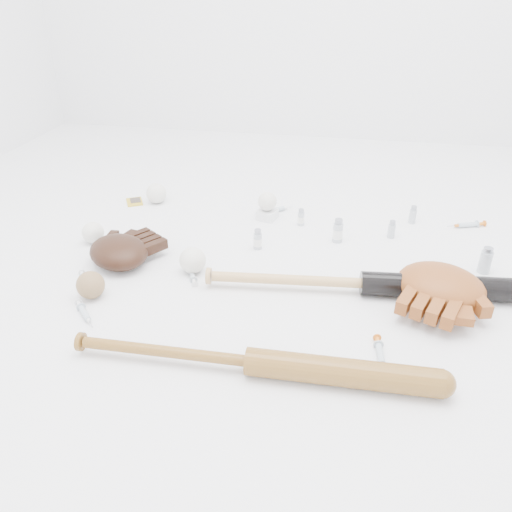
% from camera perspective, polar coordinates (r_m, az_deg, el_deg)
% --- Properties ---
extents(bat_dark, '(0.98, 0.17, 0.07)m').
position_cam_1_polar(bat_dark, '(1.48, 12.29, -3.07)').
color(bat_dark, black).
rests_on(bat_dark, ground).
extents(bat_wood, '(0.91, 0.08, 0.07)m').
position_cam_1_polar(bat_wood, '(1.19, -0.67, -11.96)').
color(bat_wood, brown).
rests_on(bat_wood, ground).
extents(glove_dark, '(0.35, 0.35, 0.09)m').
position_cam_1_polar(glove_dark, '(1.65, -15.43, 0.51)').
color(glove_dark, black).
rests_on(glove_dark, ground).
extents(glove_tan, '(0.38, 0.38, 0.11)m').
position_cam_1_polar(glove_tan, '(1.50, 20.38, -3.17)').
color(glove_tan, brown).
rests_on(glove_tan, ground).
extents(trading_card, '(0.09, 0.10, 0.00)m').
position_cam_1_polar(trading_card, '(2.11, -13.72, 6.04)').
color(trading_card, gold).
rests_on(trading_card, ground).
extents(pedestal, '(0.08, 0.08, 0.04)m').
position_cam_1_polar(pedestal, '(1.90, 1.28, 4.77)').
color(pedestal, white).
rests_on(pedestal, ground).
extents(baseball_on_pedestal, '(0.07, 0.07, 0.07)m').
position_cam_1_polar(baseball_on_pedestal, '(1.88, 1.30, 6.25)').
color(baseball_on_pedestal, white).
rests_on(baseball_on_pedestal, pedestal).
extents(baseball_left, '(0.08, 0.08, 0.08)m').
position_cam_1_polar(baseball_left, '(1.81, -18.13, 2.54)').
color(baseball_left, white).
rests_on(baseball_left, ground).
extents(baseball_upper, '(0.08, 0.08, 0.08)m').
position_cam_1_polar(baseball_upper, '(2.07, -11.31, 7.04)').
color(baseball_upper, white).
rests_on(baseball_upper, ground).
extents(baseball_mid, '(0.08, 0.08, 0.08)m').
position_cam_1_polar(baseball_mid, '(1.56, -7.25, -0.49)').
color(baseball_mid, white).
rests_on(baseball_mid, ground).
extents(baseball_aged, '(0.08, 0.08, 0.08)m').
position_cam_1_polar(baseball_aged, '(1.51, -18.38, -3.16)').
color(baseball_aged, olive).
rests_on(baseball_aged, ground).
extents(syringe_0, '(0.10, 0.13, 0.02)m').
position_cam_1_polar(syringe_0, '(1.59, -18.96, -2.80)').
color(syringe_0, '#ADBCC6').
rests_on(syringe_0, ground).
extents(syringe_1, '(0.08, 0.14, 0.02)m').
position_cam_1_polar(syringe_1, '(1.55, -7.31, -2.13)').
color(syringe_1, '#ADBCC6').
rests_on(syringe_1, ground).
extents(syringe_2, '(0.15, 0.11, 0.02)m').
position_cam_1_polar(syringe_2, '(1.96, 2.26, 5.31)').
color(syringe_2, '#ADBCC6').
rests_on(syringe_2, ground).
extents(syringe_3, '(0.04, 0.15, 0.02)m').
position_cam_1_polar(syringe_3, '(1.28, 14.02, -10.80)').
color(syringe_3, '#ADBCC6').
rests_on(syringe_3, ground).
extents(syringe_4, '(0.16, 0.08, 0.02)m').
position_cam_1_polar(syringe_4, '(2.00, 23.03, 3.31)').
color(syringe_4, '#ADBCC6').
rests_on(syringe_4, ground).
extents(syringe_5, '(0.12, 0.13, 0.02)m').
position_cam_1_polar(syringe_5, '(1.45, -19.01, -6.20)').
color(syringe_5, '#ADBCC6').
rests_on(syringe_5, ground).
extents(vial_0, '(0.03, 0.03, 0.07)m').
position_cam_1_polar(vial_0, '(1.95, 17.49, 4.55)').
color(vial_0, '#AFB8C0').
rests_on(vial_0, ground).
extents(vial_1, '(0.03, 0.03, 0.06)m').
position_cam_1_polar(vial_1, '(1.82, 15.24, 2.98)').
color(vial_1, '#AFB8C0').
rests_on(vial_1, ground).
extents(vial_2, '(0.03, 0.03, 0.09)m').
position_cam_1_polar(vial_2, '(1.75, 9.35, 2.90)').
color(vial_2, '#AFB8C0').
rests_on(vial_2, ground).
extents(vial_3, '(0.04, 0.04, 0.09)m').
position_cam_1_polar(vial_3, '(1.70, 24.77, -0.43)').
color(vial_3, '#AFB8C0').
rests_on(vial_3, ground).
extents(vial_4, '(0.03, 0.03, 0.07)m').
position_cam_1_polar(vial_4, '(1.68, 0.20, 1.95)').
color(vial_4, '#AFB8C0').
rests_on(vial_4, ground).
extents(vial_5, '(0.02, 0.02, 0.06)m').
position_cam_1_polar(vial_5, '(1.85, 5.17, 4.45)').
color(vial_5, '#AFB8C0').
rests_on(vial_5, ground).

